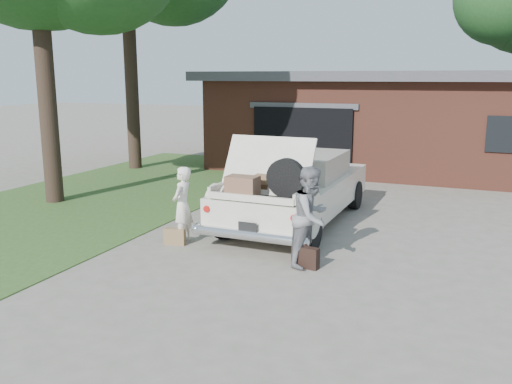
% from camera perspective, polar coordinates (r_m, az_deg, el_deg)
% --- Properties ---
extents(ground, '(90.00, 90.00, 0.00)m').
position_cam_1_polar(ground, '(9.54, -1.39, -7.18)').
color(ground, gray).
rests_on(ground, ground).
extents(grass_strip, '(6.00, 16.00, 0.02)m').
position_cam_1_polar(grass_strip, '(14.83, -16.29, -0.62)').
color(grass_strip, '#2D4C1E').
rests_on(grass_strip, ground).
extents(house, '(12.80, 7.80, 3.30)m').
position_cam_1_polar(house, '(19.93, 14.89, 7.44)').
color(house, brown).
rests_on(house, ground).
extents(sedan, '(2.11, 5.27, 2.03)m').
position_cam_1_polar(sedan, '(11.77, 4.22, 0.42)').
color(sedan, silver).
rests_on(sedan, ground).
extents(woman_left, '(0.39, 0.56, 1.48)m').
position_cam_1_polar(woman_left, '(10.40, -7.75, -1.39)').
color(woman_left, white).
rests_on(woman_left, ground).
extents(woman_right, '(0.83, 0.96, 1.70)m').
position_cam_1_polar(woman_right, '(9.09, 5.85, -2.59)').
color(woman_right, gray).
rests_on(woman_right, ground).
extents(suitcase_left, '(0.43, 0.19, 0.32)m').
position_cam_1_polar(suitcase_left, '(10.45, -8.54, -4.66)').
color(suitcase_left, olive).
rests_on(suitcase_left, ground).
extents(suitcase_right, '(0.49, 0.23, 0.36)m').
position_cam_1_polar(suitcase_right, '(9.16, 5.23, -6.86)').
color(suitcase_right, black).
rests_on(suitcase_right, ground).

